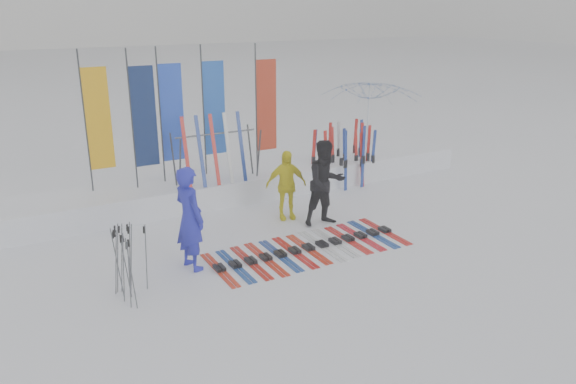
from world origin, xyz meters
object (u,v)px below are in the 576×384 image
tent_canopy (369,124)px  person_black (326,183)px  person_blue (190,218)px  person_yellow (286,185)px  ski_row (309,248)px  ski_rack (217,150)px

tent_canopy → person_black: bearing=-137.7°
person_blue → person_black: 3.43m
person_blue → person_black: (3.36, 0.65, -0.02)m
person_blue → person_yellow: size_ratio=1.23×
person_black → ski_row: (-1.03, -1.02, -0.93)m
person_black → person_yellow: (-0.59, 0.73, -0.16)m
person_black → tent_canopy: tent_canopy is taller
person_black → ski_rack: bearing=127.6°
person_black → ski_rack: person_black is taller
person_blue → tent_canopy: bearing=-74.4°
person_yellow → tent_canopy: bearing=44.7°
tent_canopy → ski_row: size_ratio=0.73×
tent_canopy → ski_row: tent_canopy is taller
tent_canopy → person_blue: bearing=-150.6°
person_blue → ski_rack: bearing=-44.1°
person_blue → person_yellow: (2.77, 1.39, -0.18)m
person_black → tent_canopy: size_ratio=0.65×
person_black → tent_canopy: bearing=45.8°
person_black → person_yellow: person_black is taller
person_yellow → ski_row: (-0.43, -1.75, -0.77)m
ski_row → ski_rack: ski_rack is taller
person_black → ski_row: person_black is taller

